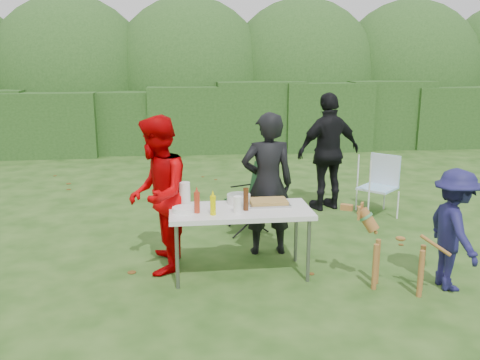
{
  "coord_description": "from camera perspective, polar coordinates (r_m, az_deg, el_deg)",
  "views": [
    {
      "loc": [
        -0.43,
        -4.93,
        2.29
      ],
      "look_at": [
        0.25,
        0.43,
        1.0
      ],
      "focal_mm": 38.0,
      "sensor_mm": 36.0,
      "label": 1
    }
  ],
  "objects": [
    {
      "name": "ground",
      "position": [
        5.45,
        -2.09,
        -11.41
      ],
      "size": [
        80.0,
        80.0,
        0.0
      ],
      "primitive_type": "plane",
      "color": "#1E4211"
    },
    {
      "name": "hedge_row",
      "position": [
        13.02,
        -5.32,
        7.01
      ],
      "size": [
        22.0,
        1.4,
        1.7
      ],
      "primitive_type": "cube",
      "color": "#23471C",
      "rests_on": "ground"
    },
    {
      "name": "shrub_backdrop",
      "position": [
        14.55,
        -5.61,
        10.64
      ],
      "size": [
        20.0,
        2.6,
        3.2
      ],
      "primitive_type": "ellipsoid",
      "color": "#3D6628",
      "rests_on": "ground"
    },
    {
      "name": "folding_table",
      "position": [
        5.41,
        0.05,
        -3.82
      ],
      "size": [
        1.5,
        0.7,
        0.74
      ],
      "color": "silver",
      "rests_on": "ground"
    },
    {
      "name": "person_cook",
      "position": [
        5.99,
        3.1,
        -0.47
      ],
      "size": [
        0.62,
        0.41,
        1.71
      ],
      "primitive_type": "imported",
      "rotation": [
        0.0,
        0.0,
        3.14
      ],
      "color": "black",
      "rests_on": "ground"
    },
    {
      "name": "person_red_jacket",
      "position": [
        5.56,
        -9.27,
        -1.66
      ],
      "size": [
        0.7,
        0.88,
        1.72
      ],
      "primitive_type": "imported",
      "rotation": [
        0.0,
        0.0,
        -1.64
      ],
      "color": "#C00003",
      "rests_on": "ground"
    },
    {
      "name": "person_black_puffy",
      "position": [
        7.91,
        9.92,
        3.13
      ],
      "size": [
        1.14,
        0.72,
        1.81
      ],
      "primitive_type": "imported",
      "rotation": [
        0.0,
        0.0,
        3.42
      ],
      "color": "black",
      "rests_on": "ground"
    },
    {
      "name": "child",
      "position": [
        5.55,
        22.88,
        -5.17
      ],
      "size": [
        0.49,
        0.82,
        1.24
      ],
      "primitive_type": "imported",
      "rotation": [
        0.0,
        0.0,
        1.53
      ],
      "color": "#1A194B",
      "rests_on": "ground"
    },
    {
      "name": "dog",
      "position": [
        5.37,
        17.47,
        -7.62
      ],
      "size": [
        0.94,
        0.74,
        0.83
      ],
      "primitive_type": null,
      "rotation": [
        0.0,
        0.0,
        2.62
      ],
      "color": "#98622D",
      "rests_on": "ground"
    },
    {
      "name": "camping_chair",
      "position": [
        6.9,
        0.93,
        -1.99
      ],
      "size": [
        0.74,
        0.74,
        0.91
      ],
      "primitive_type": null,
      "rotation": [
        0.0,
        0.0,
        3.51
      ],
      "color": "#16371B",
      "rests_on": "ground"
    },
    {
      "name": "lawn_chair",
      "position": [
        7.86,
        15.2,
        -0.59
      ],
      "size": [
        0.75,
        0.75,
        0.9
      ],
      "primitive_type": null,
      "rotation": [
        0.0,
        0.0,
        3.89
      ],
      "color": "#47ACE3",
      "rests_on": "ground"
    },
    {
      "name": "food_tray",
      "position": [
        5.56,
        3.2,
        -2.67
      ],
      "size": [
        0.45,
        0.3,
        0.02
      ],
      "primitive_type": "cube",
      "color": "#B7B7BA",
      "rests_on": "folding_table"
    },
    {
      "name": "focaccia_bread",
      "position": [
        5.55,
        3.21,
        -2.39
      ],
      "size": [
        0.4,
        0.26,
        0.04
      ],
      "primitive_type": "cube",
      "color": "#A7813E",
      "rests_on": "food_tray"
    },
    {
      "name": "mustard_bottle",
      "position": [
        5.18,
        -3.05,
        -2.86
      ],
      "size": [
        0.06,
        0.06,
        0.2
      ],
      "primitive_type": "cylinder",
      "color": "#DDD800",
      "rests_on": "folding_table"
    },
    {
      "name": "ketchup_bottle",
      "position": [
        5.25,
        -4.86,
        -2.54
      ],
      "size": [
        0.06,
        0.06,
        0.22
      ],
      "primitive_type": "cylinder",
      "color": "#A62F19",
      "rests_on": "folding_table"
    },
    {
      "name": "beer_bottle",
      "position": [
        5.32,
        0.66,
        -2.17
      ],
      "size": [
        0.06,
        0.06,
        0.24
      ],
      "primitive_type": "cylinder",
      "color": "#47230F",
      "rests_on": "folding_table"
    },
    {
      "name": "paper_towel_roll",
      "position": [
        5.51,
        -6.23,
        -1.59
      ],
      "size": [
        0.12,
        0.12,
        0.26
      ],
      "primitive_type": "cylinder",
      "color": "white",
      "rests_on": "folding_table"
    },
    {
      "name": "cup_stack",
      "position": [
        5.23,
        -0.29,
        -2.79
      ],
      "size": [
        0.08,
        0.08,
        0.18
      ],
      "primitive_type": "cylinder",
      "color": "white",
      "rests_on": "folding_table"
    },
    {
      "name": "pasta_bowl",
      "position": [
        5.6,
        -0.15,
        -2.11
      ],
      "size": [
        0.26,
        0.26,
        0.1
      ],
      "primitive_type": "cylinder",
      "color": "silver",
      "rests_on": "folding_table"
    },
    {
      "name": "plate_stack",
      "position": [
        5.32,
        -6.33,
        -3.33
      ],
      "size": [
        0.24,
        0.24,
        0.05
      ],
      "primitive_type": "cylinder",
      "color": "white",
      "rests_on": "folding_table"
    }
  ]
}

